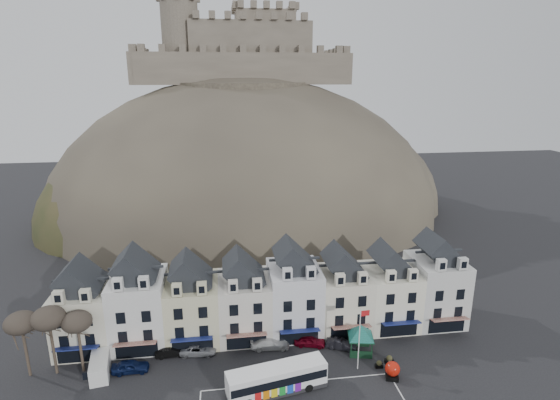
# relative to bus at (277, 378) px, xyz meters

# --- Properties ---
(townhouse_terrace) EXTENTS (54.40, 9.35, 11.80)m
(townhouse_terrace) POSITION_rel_bus_xyz_m (0.71, 12.15, 3.55)
(townhouse_terrace) COLOR beige
(townhouse_terrace) RESTS_ON ground
(castle_hill) EXTENTS (100.00, 76.00, 68.00)m
(castle_hill) POSITION_rel_bus_xyz_m (1.82, 65.14, -1.64)
(castle_hill) COLOR #3B342D
(castle_hill) RESTS_ON ground
(castle) EXTENTS (50.20, 22.20, 22.00)m
(castle) POSITION_rel_bus_xyz_m (1.07, 72.12, 38.45)
(castle) COLOR brown
(castle) RESTS_ON ground
(tree_left_far) EXTENTS (3.61, 3.61, 8.24)m
(tree_left_far) POSITION_rel_bus_xyz_m (-28.44, 6.68, 5.15)
(tree_left_far) COLOR #3A2F25
(tree_left_far) RESTS_ON ground
(tree_left_mid) EXTENTS (3.78, 3.78, 8.64)m
(tree_left_mid) POSITION_rel_bus_xyz_m (-25.44, 6.68, 5.50)
(tree_left_mid) COLOR #3A2F25
(tree_left_mid) RESTS_ON ground
(tree_left_near) EXTENTS (3.43, 3.43, 7.84)m
(tree_left_near) POSITION_rel_bus_xyz_m (-22.44, 6.68, 4.81)
(tree_left_near) COLOR #3A2F25
(tree_left_near) RESTS_ON ground
(bus) EXTENTS (11.48, 4.76, 3.16)m
(bus) POSITION_rel_bus_xyz_m (0.00, 0.00, 0.00)
(bus) COLOR #262628
(bus) RESTS_ON ground
(bus_shelter) EXTENTS (6.07, 6.07, 3.92)m
(bus_shelter) POSITION_rel_bus_xyz_m (11.40, 5.68, 1.30)
(bus_shelter) COLOR black
(bus_shelter) RESTS_ON ground
(red_buoy) EXTENTS (1.78, 1.78, 2.13)m
(red_buoy) POSITION_rel_bus_xyz_m (13.58, 0.39, -0.66)
(red_buoy) COLOR black
(red_buoy) RESTS_ON ground
(flagpole) EXTENTS (1.16, 0.16, 8.04)m
(flagpole) POSITION_rel_bus_xyz_m (10.23, 2.58, 2.84)
(flagpole) COLOR silver
(flagpole) RESTS_ON ground
(white_van) EXTENTS (2.77, 4.94, 2.13)m
(white_van) POSITION_rel_bus_xyz_m (-20.23, 5.68, -0.68)
(white_van) COLOR silver
(white_van) RESTS_ON ground
(planter_west) EXTENTS (0.98, 0.66, 0.94)m
(planter_west) POSITION_rel_bus_xyz_m (12.77, 2.43, -1.29)
(planter_west) COLOR black
(planter_west) RESTS_ON ground
(planter_east) EXTENTS (1.07, 0.74, 1.05)m
(planter_east) POSITION_rel_bus_xyz_m (14.30, 3.08, -1.24)
(planter_east) COLOR black
(planter_east) RESTS_ON ground
(car_navy) EXTENTS (4.36, 1.86, 1.47)m
(car_navy) POSITION_rel_bus_xyz_m (-16.80, 5.68, -1.01)
(car_navy) COLOR #0C173E
(car_navy) RESTS_ON ground
(car_black) EXTENTS (3.96, 1.54, 1.28)m
(car_black) POSITION_rel_bus_xyz_m (-12.32, 8.18, -1.10)
(car_black) COLOR black
(car_black) RESTS_ON ground
(car_silver) EXTENTS (4.66, 2.46, 1.27)m
(car_silver) POSITION_rel_bus_xyz_m (-8.99, 8.18, -1.11)
(car_silver) COLOR #929499
(car_silver) RESTS_ON ground
(car_white) EXTENTS (5.14, 2.34, 1.46)m
(car_white) POSITION_rel_bus_xyz_m (0.16, 8.18, -1.02)
(car_white) COLOR silver
(car_white) RESTS_ON ground
(car_maroon) EXTENTS (4.34, 2.60, 1.38)m
(car_maroon) POSITION_rel_bus_xyz_m (5.36, 7.98, -1.05)
(car_maroon) COLOR #620515
(car_maroon) RESTS_ON ground
(car_charcoal) EXTENTS (4.09, 2.79, 1.28)m
(car_charcoal) POSITION_rel_bus_xyz_m (9.24, 6.77, -1.11)
(car_charcoal) COLOR black
(car_charcoal) RESTS_ON ground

